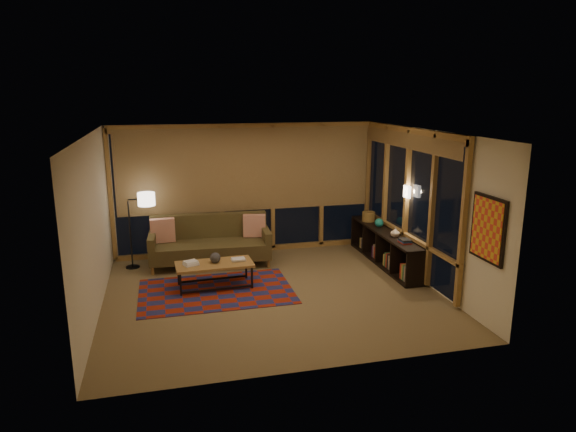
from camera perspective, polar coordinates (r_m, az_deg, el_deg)
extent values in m
cube|color=olive|center=(8.77, -1.76, -8.64)|extent=(5.50, 5.00, 0.01)
cube|color=silver|center=(8.13, -1.91, 9.24)|extent=(5.50, 5.00, 0.01)
cube|color=beige|center=(10.75, -4.63, 3.05)|extent=(5.50, 0.01, 2.70)
cube|color=beige|center=(6.02, 3.18, -5.55)|extent=(5.50, 0.01, 2.70)
cube|color=beige|center=(8.24, -20.87, -1.13)|extent=(0.01, 5.00, 2.70)
cube|color=beige|center=(9.30, 14.98, 0.93)|extent=(0.01, 5.00, 2.70)
cube|color=maroon|center=(8.94, -7.98, -8.27)|extent=(2.58, 1.72, 0.01)
sphere|color=black|center=(8.99, -8.09, -4.59)|extent=(0.22, 0.22, 0.18)
cylinder|color=olive|center=(10.91, 8.94, -0.05)|extent=(0.33, 0.33, 0.20)
sphere|color=#18776D|center=(10.47, 10.09, -0.74)|extent=(0.20, 0.20, 0.18)
imported|color=#C6B395|center=(9.82, 11.82, -1.78)|extent=(0.19, 0.19, 0.18)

